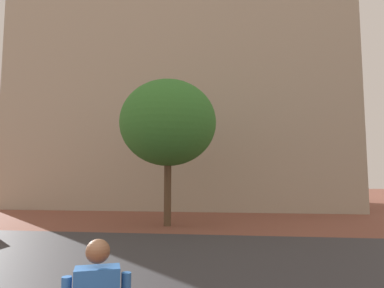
# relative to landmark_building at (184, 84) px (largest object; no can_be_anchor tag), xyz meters

# --- Properties ---
(ground_plane) EXTENTS (120.00, 120.00, 0.00)m
(ground_plane) POSITION_rel_landmark_building_xyz_m (2.88, -17.06, -10.58)
(ground_plane) COLOR brown
(street_asphalt_strip) EXTENTS (120.00, 8.34, 0.00)m
(street_asphalt_strip) POSITION_rel_landmark_building_xyz_m (2.88, -19.41, -10.58)
(street_asphalt_strip) COLOR #38383D
(street_asphalt_strip) RESTS_ON ground_plane
(landmark_building) EXTENTS (25.70, 13.78, 37.37)m
(landmark_building) POSITION_rel_landmark_building_xyz_m (0.00, 0.00, 0.00)
(landmark_building) COLOR #B2A893
(landmark_building) RESTS_ON ground_plane
(tree_curb_far) EXTENTS (4.69, 4.69, 7.06)m
(tree_curb_far) POSITION_rel_landmark_building_xyz_m (1.22, -13.03, -5.65)
(tree_curb_far) COLOR brown
(tree_curb_far) RESTS_ON ground_plane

